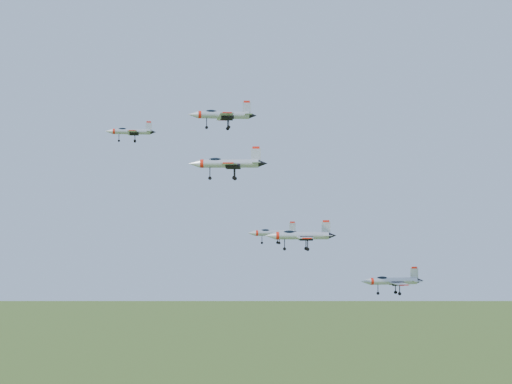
{
  "coord_description": "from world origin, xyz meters",
  "views": [
    {
      "loc": [
        10.08,
        -130.23,
        126.51
      ],
      "look_at": [
        6.2,
        -0.64,
        129.97
      ],
      "focal_mm": 50.0,
      "sensor_mm": 36.0,
      "label": 1
    }
  ],
  "objects": [
    {
      "name": "jet_left_low",
      "position": [
        9.3,
        9.32,
        122.22
      ],
      "size": [
        10.46,
        8.78,
        2.81
      ],
      "rotation": [
        0.0,
        0.0,
        0.19
      ],
      "color": "#B5BBC3"
    },
    {
      "name": "jet_trail",
      "position": [
        30.67,
        -0.89,
        113.91
      ],
      "size": [
        11.82,
        9.92,
        3.17
      ],
      "rotation": [
        0.0,
        0.0,
        0.18
      ],
      "color": "#B5BBC3"
    },
    {
      "name": "jet_lead",
      "position": [
        -20.41,
        15.95,
        142.98
      ],
      "size": [
        10.46,
        8.79,
        2.81
      ],
      "rotation": [
        0.0,
        0.0,
        0.19
      ],
      "color": "#B5BBC3"
    },
    {
      "name": "jet_right_high",
      "position": [
        1.94,
        -15.26,
        134.24
      ],
      "size": [
        12.86,
        10.55,
        3.45
      ],
      "rotation": [
        0.0,
        0.0,
        -0.01
      ],
      "color": "#B5BBC3"
    },
    {
      "name": "jet_left_high",
      "position": [
        -0.13,
        -0.25,
        144.17
      ],
      "size": [
        12.76,
        10.67,
        3.41
      ],
      "rotation": [
        0.0,
        0.0,
        0.16
      ],
      "color": "#B5BBC3"
    },
    {
      "name": "jet_right_low",
      "position": [
        13.81,
        -12.98,
        122.49
      ],
      "size": [
        11.86,
        9.83,
        3.17
      ],
      "rotation": [
        0.0,
        0.0,
        0.09
      ],
      "color": "#B5BBC3"
    }
  ]
}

